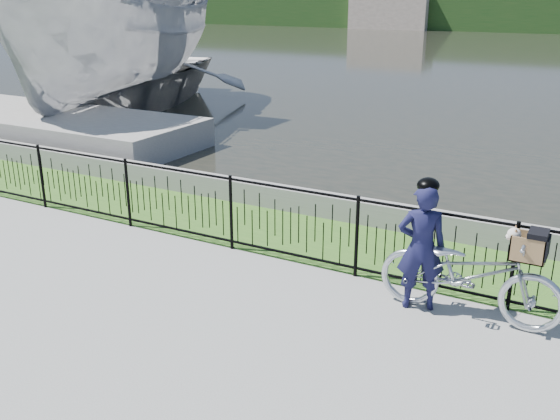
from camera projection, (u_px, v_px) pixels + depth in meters
The scene contains 11 objects.
ground at pixel (230, 308), 7.66m from camera, with size 120.00×120.00×0.00m, color gray.
grass_strip at pixel (320, 238), 9.81m from camera, with size 60.00×2.00×0.01m, color #3A6820.
water at pixel (551, 60), 34.97m from camera, with size 120.00×120.00×0.00m, color black.
quay_wall at pixel (345, 208), 10.57m from camera, with size 60.00×0.30×0.40m, color gray.
fence at pixel (291, 224), 8.79m from camera, with size 14.00×0.06×1.15m, color black, non-canonical shape.
far_building_left at pixel (393, 8), 63.14m from camera, with size 8.00×4.00×4.00m, color #AA9888.
dock at pixel (27, 123), 16.62m from camera, with size 10.00×3.00×0.70m, color gray.
bicycle_rig at pixel (471, 273), 7.28m from camera, with size 2.14×0.74×1.24m.
cyclist at pixel (421, 245), 7.43m from camera, with size 0.67×0.56×1.65m.
boat_near at pixel (114, 42), 18.61m from camera, with size 7.07×11.92×6.13m.
boat_far at pixel (118, 77), 20.59m from camera, with size 8.73×10.79×1.97m.
Camera 1 is at (3.81, -5.69, 3.69)m, focal length 40.00 mm.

